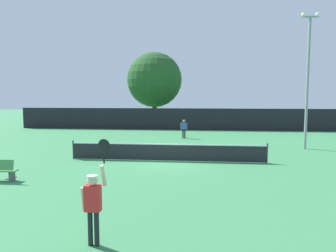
{
  "coord_description": "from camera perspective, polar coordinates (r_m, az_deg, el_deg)",
  "views": [
    {
      "loc": [
        1.79,
        -17.04,
        3.62
      ],
      "look_at": [
        -0.22,
        2.63,
        1.69
      ],
      "focal_mm": 33.47,
      "sensor_mm": 36.0,
      "label": 1
    }
  ],
  "objects": [
    {
      "name": "parked_car_near",
      "position": [
        40.38,
        17.18,
        1.28
      ],
      "size": [
        2.06,
        4.27,
        1.69
      ],
      "rotation": [
        0.0,
        0.0,
        0.04
      ],
      "color": "black",
      "rests_on": "ground"
    },
    {
      "name": "perimeter_fence",
      "position": [
        33.14,
        2.73,
        1.27
      ],
      "size": [
        35.64,
        0.12,
        2.28
      ],
      "primitive_type": "cube",
      "color": "black",
      "rests_on": "ground"
    },
    {
      "name": "player_receiving",
      "position": [
        26.53,
        2.91,
        -0.23
      ],
      "size": [
        0.57,
        0.23,
        1.56
      ],
      "rotation": [
        0.0,
        0.0,
        3.14
      ],
      "color": "blue",
      "rests_on": "ground"
    },
    {
      "name": "player_serving",
      "position": [
        7.9,
        -13.43,
        -12.81
      ],
      "size": [
        0.67,
        0.4,
        2.59
      ],
      "color": "red",
      "rests_on": "ground"
    },
    {
      "name": "ground_plane",
      "position": [
        17.51,
        -0.16,
        -6.37
      ],
      "size": [
        120.0,
        120.0,
        0.0
      ],
      "primitive_type": "plane",
      "color": "#387F4C"
    },
    {
      "name": "spare_racket",
      "position": [
        15.6,
        -26.46,
        -8.38
      ],
      "size": [
        0.28,
        0.52,
        0.04
      ],
      "color": "black",
      "rests_on": "ground"
    },
    {
      "name": "light_pole",
      "position": [
        23.14,
        24.12,
        8.74
      ],
      "size": [
        1.18,
        0.28,
        9.05
      ],
      "color": "gray",
      "rests_on": "ground"
    },
    {
      "name": "tennis_ball",
      "position": [
        17.64,
        -0.59,
        -6.17
      ],
      "size": [
        0.07,
        0.07,
        0.07
      ],
      "primitive_type": "sphere",
      "color": "#CCE033",
      "rests_on": "ground"
    },
    {
      "name": "large_tree",
      "position": [
        38.98,
        -2.49,
        8.39
      ],
      "size": [
        6.73,
        6.73,
        8.92
      ],
      "color": "brown",
      "rests_on": "ground"
    },
    {
      "name": "tennis_net",
      "position": [
        17.41,
        -0.16,
        -4.72
      ],
      "size": [
        10.89,
        0.08,
        1.07
      ],
      "color": "#232328",
      "rests_on": "ground"
    }
  ]
}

